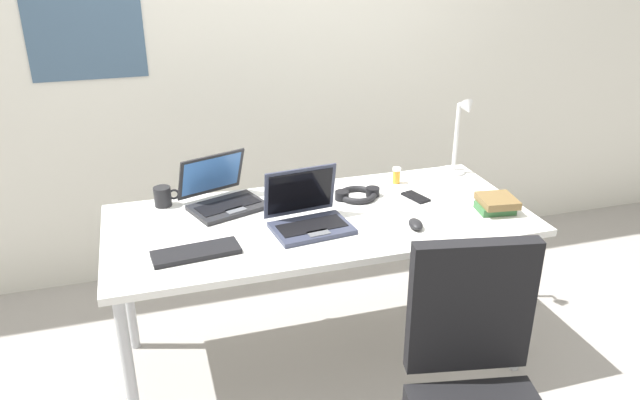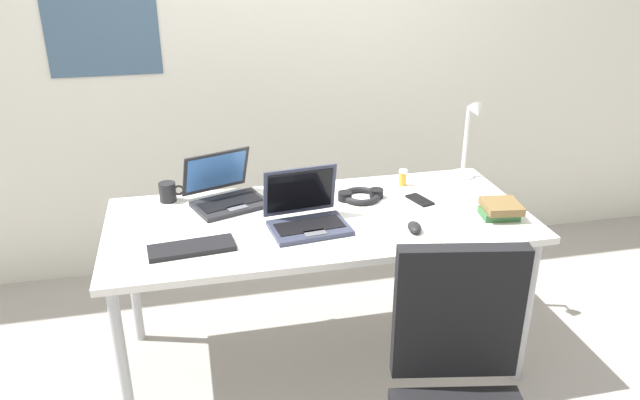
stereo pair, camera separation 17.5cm
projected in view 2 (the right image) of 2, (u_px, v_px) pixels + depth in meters
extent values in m
plane|color=gray|center=(320.00, 357.00, 2.95)|extent=(12.00, 12.00, 0.00)
cube|color=silver|center=(276.00, 42.00, 3.40)|extent=(6.00, 0.12, 2.60)
cube|color=#3F5972|center=(98.00, 0.00, 3.06)|extent=(0.56, 0.01, 0.76)
cube|color=white|center=(320.00, 220.00, 2.65)|extent=(1.80, 0.80, 0.03)
cylinder|color=#B2B5BA|center=(123.00, 367.00, 2.33)|extent=(0.04, 0.04, 0.71)
cylinder|color=#B2B5BA|center=(526.00, 312.00, 2.67)|extent=(0.04, 0.04, 0.71)
cylinder|color=#B2B5BA|center=(133.00, 277.00, 2.94)|extent=(0.04, 0.04, 0.71)
cylinder|color=#B2B5BA|center=(460.00, 241.00, 3.28)|extent=(0.04, 0.04, 0.71)
cylinder|color=white|center=(462.00, 175.00, 3.08)|extent=(0.12, 0.12, 0.02)
cylinder|color=white|center=(466.00, 141.00, 3.01)|extent=(0.02, 0.02, 0.34)
cylinder|color=white|center=(473.00, 109.00, 2.91)|extent=(0.01, 0.08, 0.01)
cone|color=white|center=(477.00, 111.00, 2.87)|extent=(0.07, 0.09, 0.09)
cube|color=#232326|center=(231.00, 204.00, 2.75)|extent=(0.37, 0.31, 0.02)
cube|color=black|center=(230.00, 202.00, 2.74)|extent=(0.30, 0.20, 0.00)
cube|color=#595B60|center=(237.00, 207.00, 2.69)|extent=(0.10, 0.07, 0.00)
cube|color=#232326|center=(216.00, 171.00, 2.81)|extent=(0.32, 0.18, 0.20)
cube|color=#3F72BF|center=(216.00, 171.00, 2.81)|extent=(0.29, 0.15, 0.17)
cube|color=#33384C|center=(310.00, 228.00, 2.53)|extent=(0.34, 0.25, 0.02)
cube|color=black|center=(310.00, 225.00, 2.53)|extent=(0.29, 0.15, 0.00)
cube|color=#595B60|center=(315.00, 233.00, 2.46)|extent=(0.09, 0.06, 0.00)
cube|color=#33384C|center=(300.00, 190.00, 2.59)|extent=(0.32, 0.08, 0.21)
cube|color=black|center=(300.00, 191.00, 2.59)|extent=(0.29, 0.07, 0.18)
cube|color=black|center=(192.00, 248.00, 2.37)|extent=(0.34, 0.15, 0.02)
ellipsoid|color=black|center=(415.00, 227.00, 2.52)|extent=(0.07, 0.10, 0.03)
cube|color=black|center=(420.00, 200.00, 2.80)|extent=(0.10, 0.15, 0.01)
torus|color=black|center=(361.00, 196.00, 2.82)|extent=(0.18, 0.18, 0.03)
cylinder|color=black|center=(345.00, 196.00, 2.80)|extent=(0.06, 0.06, 0.04)
cylinder|color=black|center=(376.00, 193.00, 2.83)|extent=(0.06, 0.06, 0.04)
cylinder|color=gold|center=(403.00, 179.00, 2.96)|extent=(0.04, 0.04, 0.06)
cylinder|color=white|center=(403.00, 171.00, 2.95)|extent=(0.04, 0.04, 0.01)
cube|color=#336638|center=(499.00, 213.00, 2.64)|extent=(0.17, 0.13, 0.03)
cube|color=brown|center=(501.00, 206.00, 2.63)|extent=(0.17, 0.18, 0.03)
cylinder|color=black|center=(168.00, 192.00, 2.79)|extent=(0.08, 0.08, 0.09)
torus|color=black|center=(179.00, 190.00, 2.79)|extent=(0.05, 0.01, 0.05)
cube|color=black|center=(458.00, 312.00, 2.01)|extent=(0.42, 0.14, 0.48)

